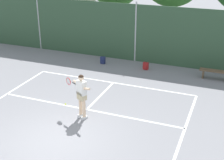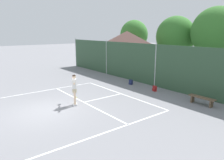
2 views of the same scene
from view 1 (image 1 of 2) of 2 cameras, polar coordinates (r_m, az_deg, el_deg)
ground_plane at (r=11.75m, az=-9.82°, el=-10.52°), size 120.00×120.00×0.00m
court_markings at (r=12.21m, az=-8.26°, el=-8.98°), size 8.30×11.10×0.01m
chainlink_fence at (r=18.66m, az=4.20°, el=8.25°), size 26.09×0.09×3.48m
clubhouse_building at (r=26.39m, az=-11.27°, el=13.59°), size 6.54×5.03×4.34m
tennis_player at (r=12.51m, az=-5.45°, el=-2.20°), size 1.34×0.64×1.85m
tennis_ball at (r=14.07m, az=-8.27°, el=-4.21°), size 0.07×0.07×0.07m
backpack_navy at (r=18.60m, az=-1.65°, el=3.51°), size 0.30×0.27×0.46m
backpack_red at (r=17.81m, az=5.99°, el=2.47°), size 0.31×0.29×0.46m
courtside_bench at (r=17.18m, az=17.90°, el=1.24°), size 1.60×0.36×0.48m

